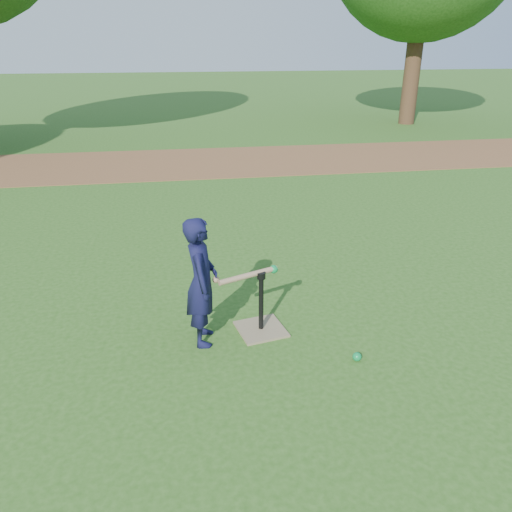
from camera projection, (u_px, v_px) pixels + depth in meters
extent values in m
plane|color=#285116|center=(301.00, 348.00, 4.52)|extent=(80.00, 80.00, 0.00)
cube|color=brown|center=(221.00, 161.00, 11.29)|extent=(24.00, 3.00, 0.01)
imported|color=black|center=(201.00, 282.00, 4.41)|extent=(0.32, 0.46, 1.20)
sphere|color=#0B7F3B|center=(357.00, 357.00, 4.33)|extent=(0.08, 0.08, 0.08)
cube|color=#867455|center=(261.00, 329.00, 4.80)|extent=(0.51, 0.51, 0.02)
cylinder|color=black|center=(261.00, 303.00, 4.68)|extent=(0.05, 0.05, 0.55)
cylinder|color=black|center=(261.00, 275.00, 4.57)|extent=(0.08, 0.08, 0.06)
cylinder|color=#A37F5F|center=(249.00, 275.00, 4.52)|extent=(0.58, 0.27, 0.05)
sphere|color=#A37F5F|center=(216.00, 280.00, 4.44)|extent=(0.06, 0.06, 0.06)
sphere|color=#0B7F3B|center=(274.00, 269.00, 4.66)|extent=(0.08, 0.08, 0.08)
cylinder|color=#382316|center=(412.00, 68.00, 15.63)|extent=(0.50, 0.50, 3.42)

